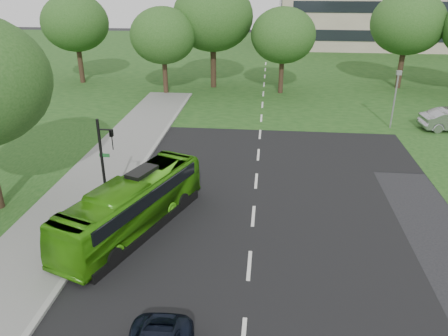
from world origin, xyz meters
name	(u,v)px	position (x,y,z in m)	size (l,w,h in m)	color
ground	(251,239)	(0.00, 0.00, 0.00)	(160.00, 160.00, 0.00)	black
street_surfaces	(258,102)	(-0.38, 22.75, 0.03)	(120.00, 120.00, 0.15)	black
tree_park_a	(163,36)	(-9.62, 25.08, 5.58)	(6.19, 6.19, 8.22)	black
tree_park_b	(213,17)	(-5.27, 28.38, 7.04)	(7.96, 7.96, 10.44)	black
tree_park_c	(283,35)	(1.68, 26.62, 5.55)	(6.16, 6.16, 8.18)	black
tree_park_d	(408,23)	(13.90, 29.99, 6.45)	(7.21, 7.21, 9.53)	black
tree_park_f	(75,23)	(-19.81, 29.01, 6.25)	(6.89, 6.89, 9.19)	black
bus	(132,205)	(-5.50, 0.29, 1.24)	(2.09, 8.94, 2.49)	#3C9310
traffic_light	(105,160)	(-7.05, 1.54, 2.88)	(0.79, 0.22, 4.91)	black
camera_pole	(396,92)	(10.00, 16.62, 2.85)	(0.46, 0.43, 4.41)	gray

